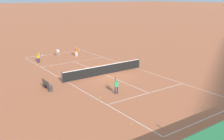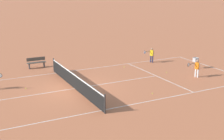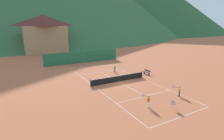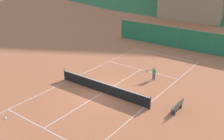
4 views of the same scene
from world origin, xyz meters
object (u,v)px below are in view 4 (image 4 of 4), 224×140
at_px(tennis_ball_service_box, 42,100).
at_px(tennis_ball_by_net_left, 148,57).
at_px(tennis_ball_mid_court, 32,139).
at_px(tennis_ball_far_corner, 196,69).
at_px(tennis_ball_alley_left, 168,83).
at_px(player_near_service, 154,72).
at_px(tennis_ball_alley_right, 134,85).
at_px(tennis_net, 103,87).
at_px(tennis_ball_by_net_right, 89,139).
at_px(courtside_bench, 178,106).

bearing_deg(tennis_ball_service_box, tennis_ball_by_net_left, 82.73).
xyz_separation_m(tennis_ball_mid_court, tennis_ball_far_corner, (4.31, 17.32, 0.00)).
height_order(tennis_ball_alley_left, tennis_ball_mid_court, same).
height_order(tennis_ball_service_box, tennis_ball_alley_left, same).
xyz_separation_m(player_near_service, tennis_ball_mid_court, (-1.89, -12.54, -0.69)).
xyz_separation_m(tennis_ball_alley_left, tennis_ball_alley_right, (-2.36, -2.13, 0.00)).
height_order(tennis_net, tennis_ball_service_box, tennis_net).
height_order(tennis_ball_by_net_left, tennis_ball_by_net_right, same).
bearing_deg(tennis_ball_by_net_left, tennis_ball_alley_right, -70.09).
bearing_deg(tennis_ball_far_corner, player_near_service, -116.82).
height_order(tennis_ball_by_net_left, tennis_ball_service_box, same).
bearing_deg(tennis_ball_service_box, tennis_ball_far_corner, 60.45).
relative_size(tennis_ball_by_net_left, tennis_ball_mid_court, 1.00).
xyz_separation_m(tennis_ball_by_net_left, courtside_bench, (7.66, -9.39, 0.42)).
bearing_deg(player_near_service, tennis_ball_alley_right, -111.22).
distance_m(tennis_ball_alley_right, tennis_ball_far_corner, 7.61).
bearing_deg(tennis_net, tennis_ball_by_net_left, 97.30).
xyz_separation_m(tennis_ball_service_box, tennis_ball_mid_court, (3.45, -3.64, 0.00)).
xyz_separation_m(tennis_ball_alley_right, courtside_bench, (4.96, -1.93, 0.42)).
relative_size(tennis_ball_alley_left, tennis_ball_far_corner, 1.00).
distance_m(player_near_service, tennis_ball_service_box, 10.40).
distance_m(tennis_ball_by_net_left, tennis_ball_far_corner, 5.96).
bearing_deg(tennis_ball_alley_left, tennis_ball_by_net_right, -92.74).
height_order(tennis_ball_mid_court, tennis_ball_by_net_right, same).
bearing_deg(courtside_bench, tennis_ball_by_net_left, 129.22).
height_order(tennis_ball_service_box, tennis_ball_alley_right, same).
bearing_deg(tennis_ball_by_net_right, tennis_ball_service_box, 166.33).
bearing_deg(tennis_ball_alley_right, tennis_ball_far_corner, 64.84).
distance_m(tennis_net, tennis_ball_mid_court, 7.60).
distance_m(tennis_ball_mid_court, tennis_ball_far_corner, 17.84).
bearing_deg(tennis_ball_alley_right, tennis_ball_mid_court, -95.87).
xyz_separation_m(tennis_net, tennis_ball_mid_court, (0.31, -7.58, -0.47)).
bearing_deg(player_near_service, tennis_ball_by_net_left, 123.33).
distance_m(tennis_ball_by_net_right, courtside_bench, 7.13).
relative_size(tennis_ball_alley_left, courtside_bench, 0.04).
bearing_deg(tennis_net, tennis_ball_alley_left, 53.11).
xyz_separation_m(player_near_service, courtside_bench, (4.15, -4.04, -0.27)).
distance_m(player_near_service, courtside_bench, 5.79).
relative_size(player_near_service, tennis_ball_mid_court, 18.75).
relative_size(tennis_ball_by_net_left, tennis_ball_far_corner, 1.00).
height_order(tennis_ball_mid_court, courtside_bench, courtside_bench).
xyz_separation_m(tennis_ball_by_net_left, tennis_ball_far_corner, (5.94, -0.57, 0.00)).
bearing_deg(tennis_ball_by_net_right, tennis_ball_mid_court, -144.44).
relative_size(tennis_ball_alley_left, tennis_ball_by_net_right, 1.00).
distance_m(tennis_net, tennis_ball_service_box, 5.06).
height_order(tennis_ball_alley_right, tennis_ball_by_net_right, same).
bearing_deg(player_near_service, tennis_ball_by_net_right, -84.33).
bearing_deg(tennis_ball_by_net_right, tennis_ball_alley_left, 87.26).
xyz_separation_m(tennis_net, tennis_ball_service_box, (-3.14, -3.94, -0.47)).
height_order(tennis_net, tennis_ball_far_corner, tennis_net).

